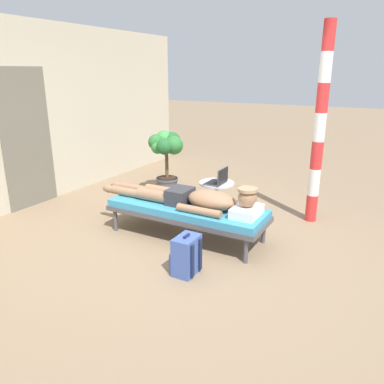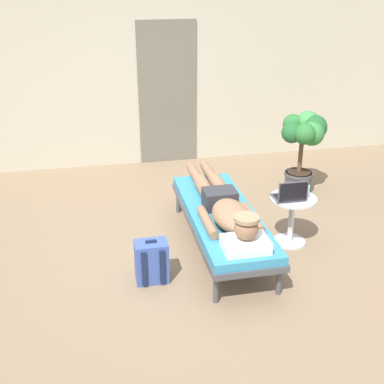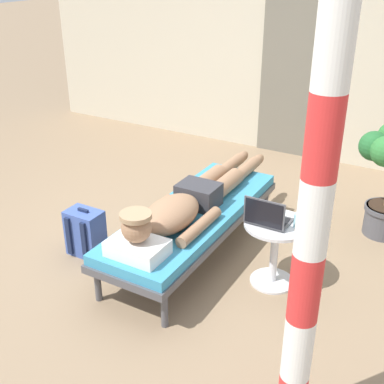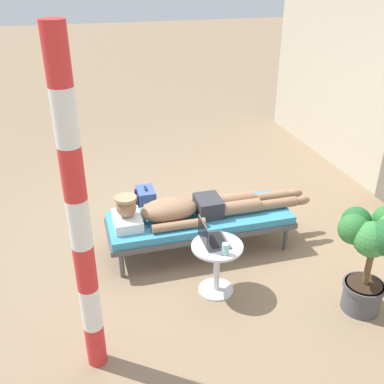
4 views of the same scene
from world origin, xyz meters
The scene contains 9 objects.
ground_plane centered at (0.00, 0.00, 0.00)m, with size 40.00×40.00×0.00m, color #8C7256.
lounge_chair centered at (0.25, 0.10, 0.35)m, with size 0.68×1.99×0.42m.
person_reclining centered at (0.25, 0.00, 0.52)m, with size 0.53×2.17×0.33m.
side_table centered at (0.99, 0.05, 0.36)m, with size 0.48×0.48×0.52m.
laptop centered at (0.93, 0.00, 0.58)m, with size 0.31×0.24×0.23m.
drink_glass centered at (1.14, 0.08, 0.58)m, with size 0.06×0.06×0.11m, color #99D8E5.
backpack centered at (-0.53, -0.34, 0.20)m, with size 0.30×0.26×0.42m.
potted_plant centered at (1.60, 1.24, 0.71)m, with size 0.61×0.59×1.05m.
porch_post centered at (1.55, -1.13, 1.29)m, with size 0.15×0.15×2.57m.
Camera 4 is at (4.22, -1.09, 2.85)m, focal length 41.89 mm.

